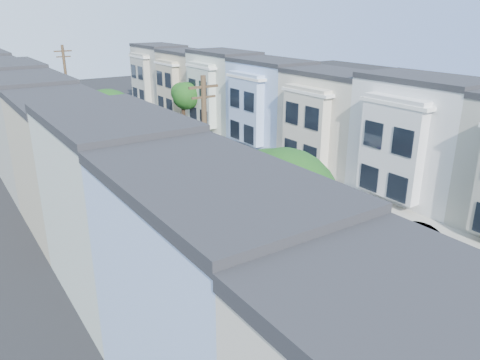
# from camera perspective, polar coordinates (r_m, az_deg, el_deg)

# --- Properties ---
(ground) EXTENTS (160.00, 160.00, 0.00)m
(ground) POSITION_cam_1_polar(r_m,az_deg,el_deg) (28.26, 9.40, -7.90)
(ground) COLOR black
(ground) RESTS_ON ground
(road_slab) EXTENTS (12.00, 70.00, 0.02)m
(road_slab) POSITION_cam_1_polar(r_m,az_deg,el_deg) (39.50, -5.52, 0.52)
(road_slab) COLOR black
(road_slab) RESTS_ON ground
(curb_left) EXTENTS (0.30, 70.00, 0.15)m
(curb_left) POSITION_cam_1_polar(r_m,az_deg,el_deg) (37.18, -13.73, -1.12)
(curb_left) COLOR gray
(curb_left) RESTS_ON ground
(curb_right) EXTENTS (0.30, 70.00, 0.15)m
(curb_right) POSITION_cam_1_polar(r_m,az_deg,el_deg) (42.51, 1.64, 2.11)
(curb_right) COLOR gray
(curb_right) RESTS_ON ground
(sidewalk_left) EXTENTS (2.60, 70.00, 0.15)m
(sidewalk_left) POSITION_cam_1_polar(r_m,az_deg,el_deg) (36.80, -15.61, -1.52)
(sidewalk_left) COLOR gray
(sidewalk_left) RESTS_ON ground
(sidewalk_right) EXTENTS (2.60, 70.00, 0.15)m
(sidewalk_right) POSITION_cam_1_polar(r_m,az_deg,el_deg) (43.25, 3.05, 2.41)
(sidewalk_right) COLOR gray
(sidewalk_right) RESTS_ON ground
(centerline) EXTENTS (0.12, 70.00, 0.01)m
(centerline) POSITION_cam_1_polar(r_m,az_deg,el_deg) (39.50, -5.52, 0.51)
(centerline) COLOR gold
(centerline) RESTS_ON ground
(townhouse_row_left) EXTENTS (5.00, 70.00, 8.50)m
(townhouse_row_left) POSITION_cam_1_polar(r_m,az_deg,el_deg) (35.96, -21.31, -2.82)
(townhouse_row_left) COLOR beige
(townhouse_row_left) RESTS_ON ground
(townhouse_row_right) EXTENTS (5.00, 70.00, 8.50)m
(townhouse_row_right) POSITION_cam_1_polar(r_m,az_deg,el_deg) (45.56, 6.88, 3.10)
(townhouse_row_right) COLOR beige
(townhouse_row_right) RESTS_ON ground
(tree_b) EXTENTS (4.70, 4.70, 7.93)m
(tree_b) POSITION_cam_1_polar(r_m,az_deg,el_deg) (19.25, 5.01, -3.10)
(tree_b) COLOR black
(tree_b) RESTS_ON ground
(tree_c) EXTENTS (4.70, 4.70, 7.14)m
(tree_c) POSITION_cam_1_polar(r_m,az_deg,el_deg) (28.47, -9.14, 2.73)
(tree_c) COLOR black
(tree_c) RESTS_ON ground
(tree_d) EXTENTS (4.70, 4.70, 7.55)m
(tree_d) POSITION_cam_1_polar(r_m,az_deg,el_deg) (37.48, -15.82, 7.02)
(tree_d) COLOR black
(tree_d) RESTS_ON ground
(tree_e) EXTENTS (4.35, 4.35, 6.54)m
(tree_e) POSITION_cam_1_polar(r_m,az_deg,el_deg) (50.54, -20.80, 8.70)
(tree_e) COLOR black
(tree_e) RESTS_ON ground
(tree_far_r) EXTENTS (3.10, 3.10, 5.54)m
(tree_far_r) POSITION_cam_1_polar(r_m,az_deg,el_deg) (54.19, -6.71, 10.09)
(tree_far_r) COLOR black
(tree_far_r) RESTS_ON ground
(utility_pole_near) EXTENTS (1.60, 0.26, 10.00)m
(utility_pole_near) POSITION_cam_1_polar(r_m,az_deg,el_deg) (24.18, -4.20, 0.77)
(utility_pole_near) COLOR #42301E
(utility_pole_near) RESTS_ON ground
(utility_pole_far) EXTENTS (1.60, 0.26, 10.00)m
(utility_pole_far) POSITION_cam_1_polar(r_m,az_deg,el_deg) (47.91, -20.14, 9.21)
(utility_pole_far) COLOR #42301E
(utility_pole_far) RESTS_ON ground
(fedex_truck) EXTENTS (2.16, 5.61, 2.69)m
(fedex_truck) POSITION_cam_1_polar(r_m,az_deg,el_deg) (35.97, 0.19, 1.17)
(fedex_truck) COLOR silver
(fedex_truck) RESTS_ON ground
(lead_sedan) EXTENTS (2.21, 4.60, 1.44)m
(lead_sedan) POSITION_cam_1_polar(r_m,az_deg,el_deg) (46.03, -8.05, 4.15)
(lead_sedan) COLOR black
(lead_sedan) RESTS_ON ground
(parked_left_b) EXTENTS (1.88, 4.29, 1.28)m
(parked_left_b) POSITION_cam_1_polar(r_m,az_deg,el_deg) (20.18, 15.50, -18.91)
(parked_left_b) COLOR black
(parked_left_b) RESTS_ON ground
(parked_left_c) EXTENTS (1.33, 3.72, 1.24)m
(parked_left_c) POSITION_cam_1_polar(r_m,az_deg,el_deg) (24.63, 2.25, -10.43)
(parked_left_c) COLOR #9BAAB3
(parked_left_c) RESTS_ON ground
(parked_left_d) EXTENTS (1.95, 4.28, 1.35)m
(parked_left_d) POSITION_cam_1_polar(r_m,az_deg,el_deg) (33.67, -9.40, -1.95)
(parked_left_d) COLOR #3D0F04
(parked_left_d) RESTS_ON ground
(parked_right_b) EXTENTS (1.45, 3.79, 1.25)m
(parked_right_b) POSITION_cam_1_polar(r_m,az_deg,el_deg) (29.32, 21.56, -6.68)
(parked_right_b) COLOR silver
(parked_right_b) RESTS_ON ground
(parked_right_c) EXTENTS (1.51, 4.14, 1.37)m
(parked_right_c) POSITION_cam_1_polar(r_m,az_deg,el_deg) (44.40, -2.09, 3.71)
(parked_right_c) COLOR black
(parked_right_c) RESTS_ON ground
(parked_right_d) EXTENTS (1.77, 4.66, 1.54)m
(parked_right_d) POSITION_cam_1_polar(r_m,az_deg,el_deg) (51.20, -6.92, 5.87)
(parked_right_d) COLOR #101440
(parked_right_d) RESTS_ON ground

